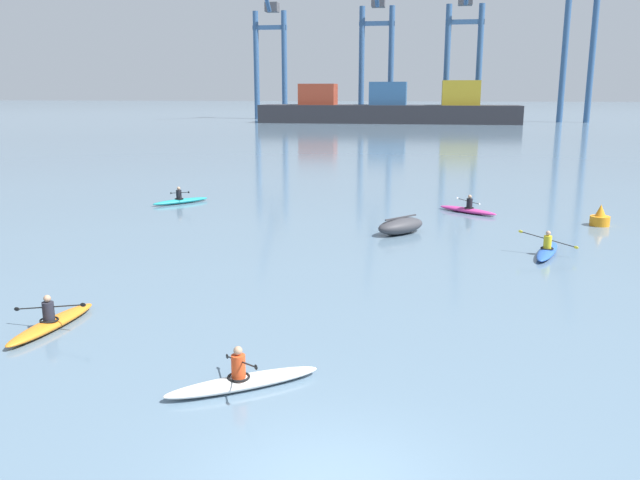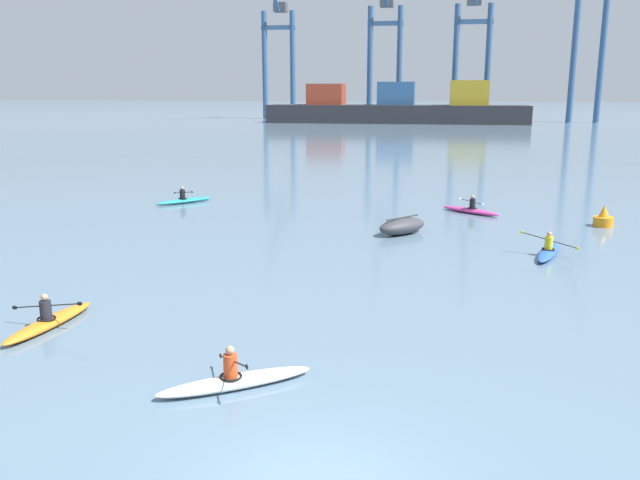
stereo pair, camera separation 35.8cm
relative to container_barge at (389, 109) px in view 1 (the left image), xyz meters
The scene contains 12 objects.
container_barge is the anchor object (origin of this frame).
gantry_crane_west 34.17m from the container_barge, 150.93° to the left, with size 7.59×17.14×34.08m.
gantry_crane_west_mid 19.37m from the container_barge, 105.84° to the left, with size 7.50×19.24×34.34m.
gantry_crane_east_mid 21.88m from the container_barge, 32.74° to the left, with size 7.66×18.99×35.43m.
gantry_crane_east 40.85m from the container_barge, 13.07° to the left, with size 6.40×19.27×37.53m.
capsized_dinghy 102.10m from the container_barge, 86.21° to the right, with size 2.52×2.70×0.76m.
channel_buoy 99.84m from the container_barge, 80.85° to the right, with size 0.90×0.90×1.00m.
kayak_blue 105.49m from the container_barge, 83.20° to the right, with size 2.17×3.42×0.95m.
kayak_magenta 96.77m from the container_barge, 84.09° to the right, with size 3.07×2.53×0.96m.
kayak_teal 96.09m from the container_barge, 93.44° to the right, with size 2.67×2.97×0.95m.
kayak_orange 115.22m from the container_barge, 90.94° to the right, with size 2.26×3.45×0.95m.
kayak_white 117.88m from the container_barge, 88.00° to the right, with size 3.16×2.39×0.97m.
Camera 1 is at (1.34, -9.02, 6.15)m, focal length 36.48 mm.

